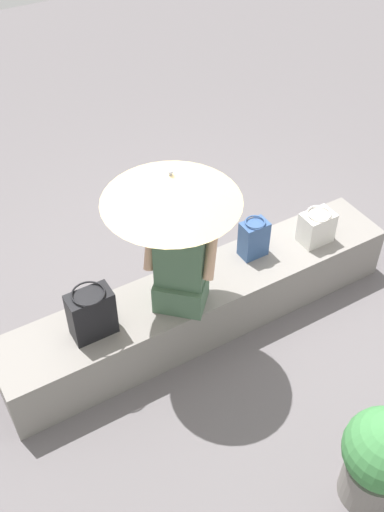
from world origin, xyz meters
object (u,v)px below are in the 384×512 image
Objects in this scene: person_seated at (180,262)px; planter_near at (381,458)px; handbag_black at (254,238)px; parasol at (171,188)px; shoulder_bag_spare at (317,227)px; tote_bag_canvas at (92,313)px.

person_seated is 1.23× the size of planter_near.
handbag_black is at bearing 12.44° from person_seated.
parasol is at bearing 106.33° from planter_near.
parasol reaches higher than shoulder_bag_spare.
parasol reaches higher than planter_near.
planter_near is (0.40, -1.58, -0.43)m from person_seated.
handbag_black is at bearing 4.19° from tote_bag_canvas.
planter_near is at bearing -57.88° from tote_bag_canvas.
handbag_black is (0.78, 0.17, -0.86)m from parasol.
handbag_black is at bearing 12.44° from parasol.
parasol reaches higher than tote_bag_canvas.
handbag_black is 0.85× the size of tote_bag_canvas.
parasol is 3.58× the size of handbag_black.
person_seated is 0.77m from handbag_black.
tote_bag_canvas reaches higher than planter_near.
person_seated is 2.82× the size of handbag_black.
shoulder_bag_spare is (0.50, -0.12, -0.02)m from handbag_black.
handbag_black is 0.52m from shoulder_bag_spare.
person_seated is at bearing -167.56° from handbag_black.
tote_bag_canvas is 1.37× the size of shoulder_bag_spare.
tote_bag_canvas is (-1.35, -0.10, 0.03)m from handbag_black.
shoulder_bag_spare is at bearing 1.96° from person_seated.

